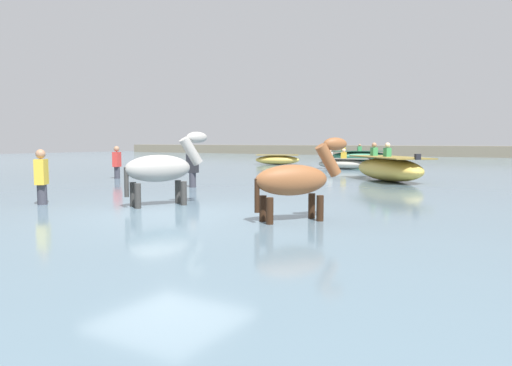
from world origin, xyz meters
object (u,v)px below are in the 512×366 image
Objects in this scene: horse_trailing_chestnut at (296,183)px; boat_far_inshore at (360,156)px; boat_far_offshore at (277,160)px; horse_lead_grey at (162,171)px; boat_distant_east at (344,163)px; person_onlooker_right at (193,173)px; boat_mid_channel at (389,169)px; person_spectator_far at (117,167)px; person_wading_mid at (42,185)px.

horse_trailing_chestnut is 0.47× the size of boat_far_inshore.
boat_far_offshore is at bearing 119.82° from horse_trailing_chestnut.
horse_lead_grey is 24.44m from boat_far_inshore.
person_onlooker_right is (-0.44, -11.11, 0.14)m from boat_distant_east.
boat_mid_channel is (2.29, 8.75, -0.32)m from horse_lead_grey.
boat_far_inshore is 20.79m from person_onlooker_right.
boat_mid_channel is 1.43× the size of boat_distant_east.
horse_lead_grey reaches higher than person_spectator_far.
boat_distant_east is at bearing 87.73° from person_onlooker_right.
person_spectator_far is (-2.39, -19.58, 0.06)m from boat_far_inshore.
boat_far_inshore is 2.41× the size of person_onlooker_right.
person_wading_mid is (1.74, -25.34, 0.06)m from boat_far_inshore.
boat_far_offshore is (-8.84, 8.10, -0.13)m from boat_mid_channel.
horse_lead_grey is at bearing -59.95° from person_onlooker_right.
boat_distant_east is 15.77m from person_wading_mid.
boat_mid_channel is 6.92m from boat_distant_east.
boat_distant_east reaches higher than boat_far_offshore.
horse_trailing_chestnut is 1.14× the size of person_onlooker_right.
person_spectator_far is at bearing 144.78° from horse_lead_grey.
boat_distant_east is at bearing -24.93° from boat_far_offshore.
boat_distant_east is 1.63× the size of person_spectator_far.
person_onlooker_right is (2.06, -20.69, 0.06)m from boat_far_inshore.
person_onlooker_right is 4.66m from person_wading_mid.
boat_far_offshore is 1.69× the size of person_wading_mid.
boat_far_offshore is at bearing 103.26° from person_wading_mid.
horse_trailing_chestnut is 0.49× the size of boat_mid_channel.
person_onlooker_right is (-5.23, 3.66, -0.23)m from horse_trailing_chestnut.
horse_lead_grey is at bearing -83.97° from boat_distant_east.
boat_distant_east is at bearing 123.56° from boat_mid_channel.
boat_distant_east is at bearing 87.25° from person_wading_mid.
horse_lead_grey is at bearing -104.67° from boat_mid_channel.
horse_lead_grey is 1.08× the size of horse_trailing_chestnut.
horse_trailing_chestnut is 10.79m from person_spectator_far.
horse_trailing_chestnut reaches higher than boat_mid_channel.
horse_lead_grey is 2.62m from person_wading_mid.
boat_far_offshore is 12.32m from person_spectator_far.
horse_lead_grey is at bearing -68.76° from boat_far_offshore.
horse_trailing_chestnut is 5.63m from person_wading_mid.
horse_lead_grey is 0.51× the size of boat_far_inshore.
horse_trailing_chestnut reaches higher than boat_far_offshore.
horse_trailing_chestnut is at bearing -83.92° from boat_mid_channel.
boat_mid_channel reaches higher than boat_far_inshore.
boat_mid_channel reaches higher than person_spectator_far.
person_onlooker_right is (-1.97, 3.41, -0.32)m from horse_lead_grey.
boat_distant_east is (-3.82, 5.77, -0.14)m from boat_mid_channel.
horse_lead_grey is 3.95m from person_onlooker_right.
horse_trailing_chestnut is at bearing -73.35° from boat_far_inshore.
boat_distant_east is 11.12m from person_spectator_far.
boat_far_inshore is (2.52, 7.25, 0.07)m from boat_far_offshore.
boat_distant_east is 1.63× the size of person_onlooker_right.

